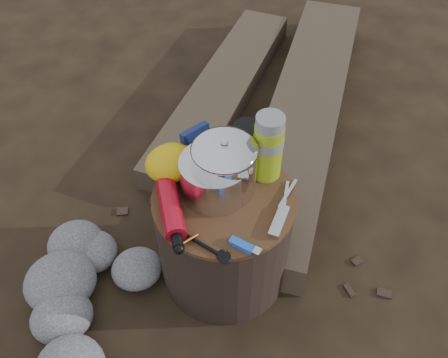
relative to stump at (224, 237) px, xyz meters
name	(u,v)px	position (x,y,z in m)	size (l,w,h in m)	color
ground	(224,269)	(0.00, 0.00, -0.20)	(60.00, 60.00, 0.00)	black
stump	(224,237)	(0.00, 0.00, 0.00)	(0.43, 0.43, 0.40)	black
rock_ring	(103,333)	(-0.45, -0.12, -0.12)	(0.38, 0.84, 0.17)	slate
log_main	(305,112)	(0.64, 0.58, -0.12)	(0.30, 1.77, 0.15)	#403427
log_small	(223,90)	(0.37, 0.90, -0.14)	(0.25, 1.34, 0.11)	#403427
foil_windscreen	(215,177)	(-0.02, 0.03, 0.26)	(0.20, 0.20, 0.12)	silver
camping_pot	(224,166)	(0.02, 0.04, 0.29)	(0.19, 0.19, 0.19)	silver
fuel_bottle	(171,209)	(-0.17, -0.01, 0.23)	(0.06, 0.26, 0.06)	#B40D1F
thermos	(268,147)	(0.16, 0.04, 0.31)	(0.09, 0.09, 0.22)	#8EAB17
travel_mug	(247,143)	(0.13, 0.13, 0.27)	(0.09, 0.09, 0.13)	black
stuff_sack	(171,163)	(-0.11, 0.14, 0.25)	(0.16, 0.13, 0.11)	gold
food_pouch	(197,145)	(-0.02, 0.18, 0.26)	(0.10, 0.02, 0.12)	#101B49
lighter	(242,245)	(-0.02, -0.18, 0.21)	(0.02, 0.09, 0.02)	blue
multitool	(279,221)	(0.11, -0.15, 0.21)	(0.03, 0.11, 0.02)	silver
pot_grabber	(286,196)	(0.17, -0.07, 0.20)	(0.03, 0.13, 0.01)	silver
spork	(203,245)	(-0.12, -0.14, 0.21)	(0.03, 0.15, 0.01)	black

